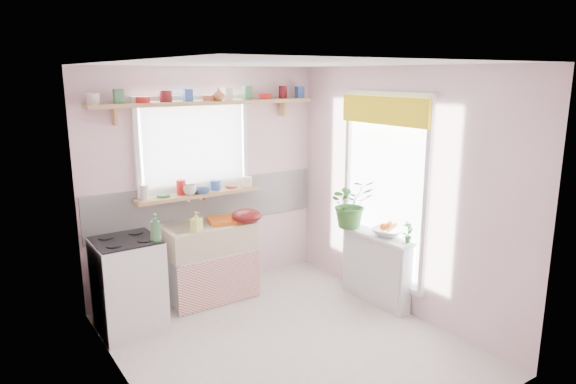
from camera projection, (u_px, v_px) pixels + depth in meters
room at (292, 174)px, 5.48m from camera, size 3.20×3.20×3.20m
sink_unit at (209, 260)px, 5.60m from camera, size 0.95×0.65×1.11m
cooker at (129, 285)px, 4.88m from camera, size 0.58×0.58×0.93m
radiator_ledge at (376, 267)px, 5.51m from camera, size 0.22×0.95×0.78m
windowsill at (199, 194)px, 5.59m from camera, size 1.40×0.22×0.04m
pine_shelf at (209, 103)px, 5.44m from camera, size 2.52×0.24×0.04m
shelf_crockery at (209, 96)px, 5.42m from camera, size 2.47×0.11×0.12m
sill_crockery at (197, 188)px, 5.56m from camera, size 1.35×0.11×0.12m
dish_tray at (228, 220)px, 5.58m from camera, size 0.47×0.40×0.04m
colander at (247, 216)px, 5.53m from camera, size 0.37×0.37×0.15m
jade_plant at (351, 203)px, 5.58m from camera, size 0.59×0.55×0.54m
fruit_bowl at (388, 232)px, 5.33m from camera, size 0.41×0.41×0.08m
herb_pot at (408, 232)px, 5.09m from camera, size 0.13×0.09×0.22m
soap_bottle_sink at (196, 222)px, 5.21m from camera, size 0.12×0.12×0.21m
sill_cup at (190, 190)px, 5.45m from camera, size 0.18×0.18×0.11m
sill_bowl at (202, 191)px, 5.53m from camera, size 0.17×0.17×0.05m
shelf_vase at (219, 94)px, 5.42m from camera, size 0.15×0.15×0.14m
cooker_bottle at (155, 228)px, 4.69m from camera, size 0.11×0.11×0.27m
fruit at (388, 226)px, 5.32m from camera, size 0.20×0.14×0.10m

